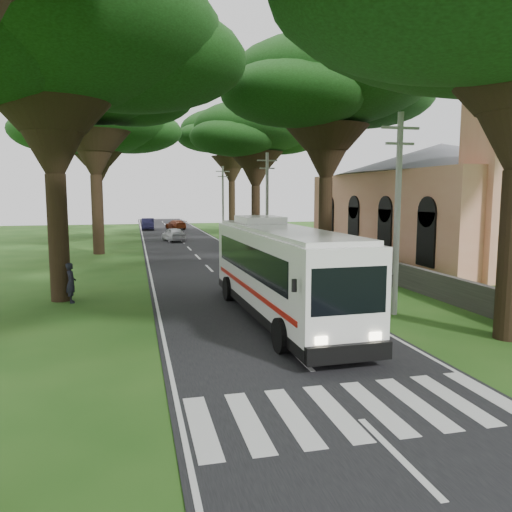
# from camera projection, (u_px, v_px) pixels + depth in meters

# --- Properties ---
(ground) EXTENTS (140.00, 140.00, 0.00)m
(ground) POSITION_uv_depth(u_px,v_px,m) (320.00, 379.00, 13.17)
(ground) COLOR #1F4A15
(ground) RESTS_ON ground
(road) EXTENTS (8.00, 120.00, 0.04)m
(road) POSITION_uv_depth(u_px,v_px,m) (199.00, 259.00, 37.27)
(road) COLOR black
(road) RESTS_ON ground
(crosswalk) EXTENTS (8.00, 3.00, 0.01)m
(crosswalk) POSITION_uv_depth(u_px,v_px,m) (352.00, 411.00, 11.25)
(crosswalk) COLOR silver
(crosswalk) RESTS_ON ground
(property_wall) EXTENTS (0.35, 50.00, 1.20)m
(property_wall) POSITION_uv_depth(u_px,v_px,m) (318.00, 249.00, 38.35)
(property_wall) COLOR #383533
(property_wall) RESTS_ON ground
(church) EXTENTS (14.00, 24.00, 11.60)m
(church) POSITION_uv_depth(u_px,v_px,m) (441.00, 193.00, 37.52)
(church) COLOR #E58E6F
(church) RESTS_ON ground
(pole_near) EXTENTS (1.60, 0.24, 8.00)m
(pole_near) POSITION_uv_depth(u_px,v_px,m) (397.00, 211.00, 19.73)
(pole_near) COLOR gray
(pole_near) RESTS_ON ground
(pole_mid) EXTENTS (1.60, 0.24, 8.00)m
(pole_mid) POSITION_uv_depth(u_px,v_px,m) (267.00, 202.00, 39.00)
(pole_mid) COLOR gray
(pole_mid) RESTS_ON ground
(pole_far) EXTENTS (1.60, 0.24, 8.00)m
(pole_far) POSITION_uv_depth(u_px,v_px,m) (223.00, 199.00, 58.28)
(pole_far) COLOR gray
(pole_far) RESTS_ON ground
(tree_l_mida) EXTENTS (14.92, 14.92, 14.89)m
(tree_l_mida) POSITION_uv_depth(u_px,v_px,m) (48.00, 35.00, 21.40)
(tree_l_mida) COLOR black
(tree_l_mida) RESTS_ON ground
(tree_l_midb) EXTENTS (13.13, 13.13, 15.81)m
(tree_l_midb) POSITION_uv_depth(u_px,v_px,m) (93.00, 90.00, 38.72)
(tree_l_midb) COLOR black
(tree_l_midb) RESTS_ON ground
(tree_l_far) EXTENTS (16.17, 16.17, 16.06)m
(tree_l_far) POSITION_uv_depth(u_px,v_px,m) (96.00, 124.00, 55.87)
(tree_l_far) COLOR black
(tree_l_far) RESTS_ON ground
(tree_r_mida) EXTENTS (13.48, 13.48, 14.98)m
(tree_r_mida) POSITION_uv_depth(u_px,v_px,m) (328.00, 85.00, 32.83)
(tree_r_mida) COLOR black
(tree_r_mida) RESTS_ON ground
(tree_r_midb) EXTENTS (12.48, 12.48, 14.09)m
(tree_r_midb) POSITION_uv_depth(u_px,v_px,m) (256.00, 130.00, 50.16)
(tree_r_midb) COLOR black
(tree_r_midb) RESTS_ON ground
(tree_r_far) EXTENTS (13.77, 13.77, 16.28)m
(tree_r_far) POSITION_uv_depth(u_px,v_px,m) (231.00, 132.00, 67.50)
(tree_r_far) COLOR black
(tree_r_far) RESTS_ON ground
(coach_bus) EXTENTS (3.08, 12.17, 3.57)m
(coach_bus) POSITION_uv_depth(u_px,v_px,m) (280.00, 270.00, 19.32)
(coach_bus) COLOR silver
(coach_bus) RESTS_ON ground
(distant_car_a) EXTENTS (2.47, 4.39, 1.41)m
(distant_car_a) POSITION_uv_depth(u_px,v_px,m) (174.00, 234.00, 50.67)
(distant_car_a) COLOR silver
(distant_car_a) RESTS_ON road
(distant_car_b) EXTENTS (1.78, 4.65, 1.51)m
(distant_car_b) POSITION_uv_depth(u_px,v_px,m) (148.00, 224.00, 66.76)
(distant_car_b) COLOR navy
(distant_car_b) RESTS_ON road
(distant_car_c) EXTENTS (2.91, 4.66, 1.26)m
(distant_car_c) POSITION_uv_depth(u_px,v_px,m) (176.00, 224.00, 67.61)
(distant_car_c) COLOR maroon
(distant_car_c) RESTS_ON road
(pedestrian) EXTENTS (0.56, 0.74, 1.81)m
(pedestrian) POSITION_uv_depth(u_px,v_px,m) (71.00, 283.00, 22.29)
(pedestrian) COLOR black
(pedestrian) RESTS_ON ground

